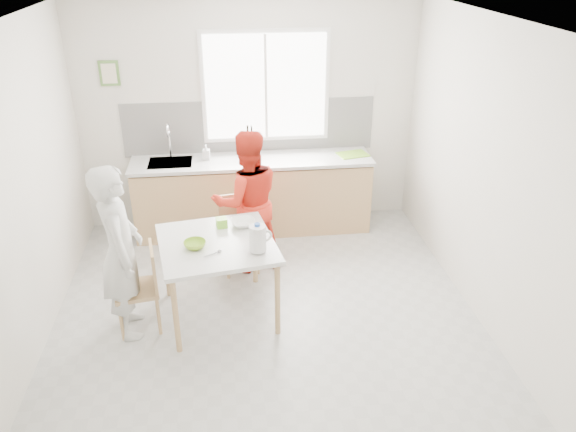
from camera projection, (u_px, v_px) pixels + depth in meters
name	position (u px, v px, depth m)	size (l,w,h in m)	color
ground	(268.00, 323.00, 5.29)	(4.50, 4.50, 0.00)	#B7B7B2
room_shell	(264.00, 159.00, 4.55)	(4.50, 4.50, 4.50)	silver
window	(266.00, 87.00, 6.53)	(1.50, 0.06, 1.30)	white
backsplash	(250.00, 127.00, 6.73)	(3.00, 0.02, 0.65)	white
picture_frame	(109.00, 73.00, 6.26)	(0.22, 0.03, 0.28)	#55823B
kitchen_counter	(253.00, 198.00, 6.83)	(2.84, 0.64, 1.37)	tan
dining_table	(217.00, 250.00, 5.12)	(1.17, 1.17, 0.79)	silver
chair_left	(143.00, 284.00, 5.06)	(0.44, 0.44, 0.82)	tan
chair_far	(238.00, 229.00, 6.02)	(0.44, 0.44, 0.82)	tan
person_white	(121.00, 252.00, 4.86)	(0.59, 0.39, 1.62)	silver
person_red	(247.00, 202.00, 5.88)	(0.75, 0.59, 1.55)	red
bowl_green	(195.00, 245.00, 4.98)	(0.20, 0.20, 0.06)	#91C52D
bowl_white	(243.00, 223.00, 5.36)	(0.23, 0.23, 0.06)	white
milk_jug	(258.00, 238.00, 4.86)	(0.20, 0.15, 0.26)	white
green_box	(222.00, 223.00, 5.33)	(0.10, 0.10, 0.09)	#83D932
spoon	(212.00, 254.00, 4.87)	(0.01, 0.01, 0.16)	#A5A5AA
cutting_board	(353.00, 154.00, 6.73)	(0.35, 0.25, 0.01)	#87CB2E
wine_bottle_a	(248.00, 145.00, 6.58)	(0.07, 0.07, 0.32)	black
wine_bottle_b	(252.00, 144.00, 6.63)	(0.07, 0.07, 0.30)	black
jar_amber	(252.00, 152.00, 6.58)	(0.06, 0.06, 0.16)	olive
soap_bottle	(206.00, 152.00, 6.56)	(0.08, 0.08, 0.18)	#999999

